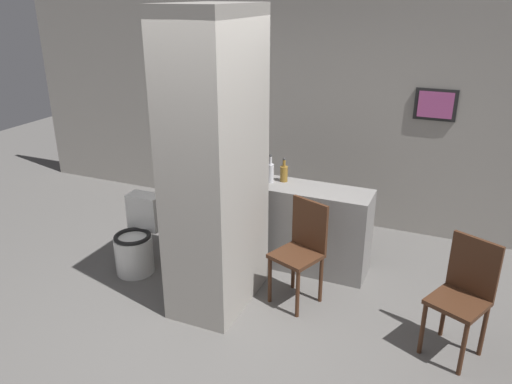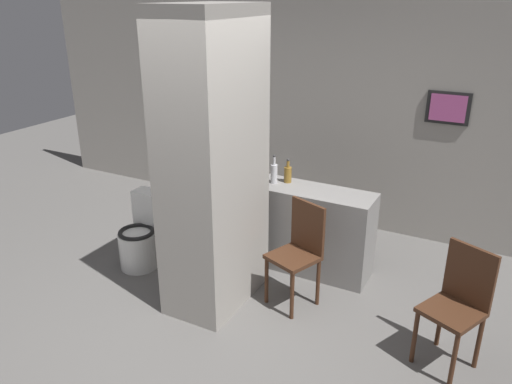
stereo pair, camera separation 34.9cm
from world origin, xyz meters
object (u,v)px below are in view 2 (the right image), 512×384
object	(u,v)px
toilet	(142,236)
bicycle	(236,214)
chair_by_doorway	(458,302)
chair_near_pillar	(299,249)
bottle_tall	(274,173)

from	to	relation	value
toilet	bicycle	bearing A→B (deg)	55.40
toilet	chair_by_doorway	xyz separation A→B (m)	(3.08, -0.06, 0.22)
chair_near_pillar	bicycle	xyz separation A→B (m)	(-1.09, 0.75, -0.19)
bicycle	bottle_tall	xyz separation A→B (m)	(0.55, -0.16, 0.64)
toilet	chair_by_doorway	distance (m)	3.08
chair_by_doorway	bicycle	bearing A→B (deg)	-176.57
chair_near_pillar	chair_by_doorway	world-z (taller)	same
toilet	bottle_tall	xyz separation A→B (m)	(1.16, 0.73, 0.67)
toilet	bottle_tall	distance (m)	1.53
toilet	chair_near_pillar	bearing A→B (deg)	4.59
toilet	bicycle	world-z (taller)	toilet
chair_by_doorway	bicycle	xyz separation A→B (m)	(-2.46, 0.95, -0.19)
chair_near_pillar	chair_by_doorway	distance (m)	1.38
bicycle	chair_near_pillar	bearing A→B (deg)	-34.66
bicycle	chair_by_doorway	bearing A→B (deg)	-21.19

